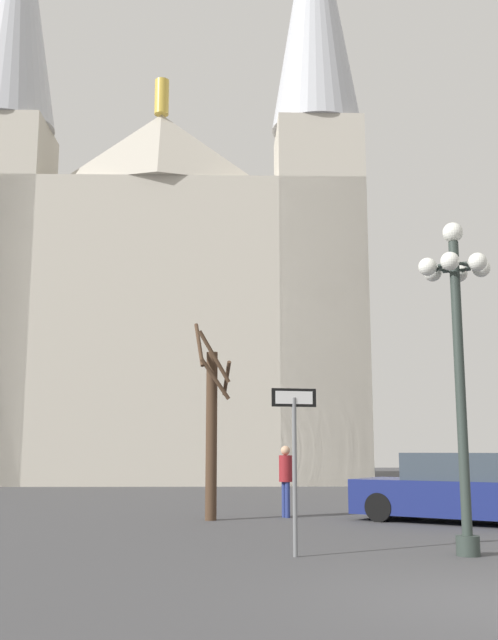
% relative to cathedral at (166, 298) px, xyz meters
% --- Properties ---
extents(cathedral, '(20.79, 14.74, 32.65)m').
position_rel_cathedral_xyz_m(cathedral, '(0.00, 0.00, 0.00)').
color(cathedral, '#BCB5A5').
rests_on(cathedral, ground).
extents(one_way_arrow_sign, '(0.72, 0.12, 2.54)m').
position_rel_cathedral_xyz_m(one_way_arrow_sign, '(2.20, -27.59, -7.93)').
color(one_way_arrow_sign, slate).
rests_on(one_way_arrow_sign, ground).
extents(street_lamp, '(1.20, 1.08, 5.27)m').
position_rel_cathedral_xyz_m(street_lamp, '(4.84, -27.76, -6.19)').
color(street_lamp, '#2D3833').
rests_on(street_lamp, ground).
extents(bare_tree, '(0.87, 0.85, 4.61)m').
position_rel_cathedral_xyz_m(bare_tree, '(1.26, -21.54, -7.42)').
color(bare_tree, '#473323').
rests_on(bare_tree, ground).
extents(parked_car_near_navy, '(4.69, 4.37, 1.53)m').
position_rel_cathedral_xyz_m(parked_car_near_navy, '(6.79, -22.69, -8.86)').
color(parked_car_near_navy, navy).
rests_on(parked_car_near_navy, ground).
extents(pedestrian_walking, '(0.32, 0.32, 1.69)m').
position_rel_cathedral_xyz_m(pedestrian_walking, '(3.09, -20.99, -8.55)').
color(pedestrian_walking, navy).
rests_on(pedestrian_walking, ground).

